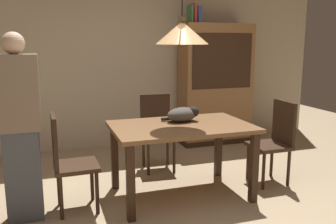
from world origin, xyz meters
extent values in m
plane|color=tan|center=(0.00, 0.00, 0.00)|extent=(10.00, 10.00, 0.00)
cube|color=beige|center=(0.00, 2.65, 1.45)|extent=(6.40, 0.10, 2.90)
cube|color=brown|center=(0.13, 0.57, 0.73)|extent=(1.40, 0.90, 0.04)
cube|color=#382316|center=(-0.49, 0.18, 0.35)|extent=(0.07, 0.07, 0.71)
cube|color=#382316|center=(0.75, 0.18, 0.35)|extent=(0.07, 0.07, 0.71)
cube|color=#382316|center=(-0.49, 0.96, 0.35)|extent=(0.07, 0.07, 0.71)
cube|color=#382316|center=(0.75, 0.96, 0.35)|extent=(0.07, 0.07, 0.71)
cube|color=#382316|center=(0.13, 1.37, 0.43)|extent=(0.43, 0.43, 0.04)
cube|color=#322014|center=(0.14, 1.55, 0.69)|extent=(0.38, 0.06, 0.48)
cylinder|color=#382316|center=(-0.05, 1.23, 0.21)|extent=(0.04, 0.04, 0.41)
cylinder|color=#382316|center=(0.27, 1.20, 0.21)|extent=(0.04, 0.04, 0.41)
cylinder|color=#382316|center=(-0.02, 1.55, 0.21)|extent=(0.04, 0.04, 0.41)
cylinder|color=#382316|center=(0.30, 1.52, 0.21)|extent=(0.04, 0.04, 0.41)
cube|color=#382316|center=(-0.92, 0.57, 0.43)|extent=(0.41, 0.41, 0.04)
cube|color=#322014|center=(-1.10, 0.57, 0.69)|extent=(0.05, 0.38, 0.48)
cylinder|color=#382316|center=(-0.76, 0.42, 0.21)|extent=(0.04, 0.04, 0.41)
cylinder|color=#382316|center=(-0.77, 0.74, 0.21)|extent=(0.04, 0.04, 0.41)
cylinder|color=#382316|center=(-1.08, 0.41, 0.21)|extent=(0.04, 0.04, 0.41)
cylinder|color=#382316|center=(-1.09, 0.73, 0.21)|extent=(0.04, 0.04, 0.41)
cube|color=#382316|center=(1.18, 0.57, 0.43)|extent=(0.40, 0.40, 0.04)
cube|color=#322014|center=(1.36, 0.57, 0.69)|extent=(0.04, 0.38, 0.48)
cylinder|color=#382316|center=(1.02, 0.74, 0.21)|extent=(0.04, 0.04, 0.41)
cylinder|color=#382316|center=(1.01, 0.42, 0.21)|extent=(0.04, 0.04, 0.41)
cylinder|color=#382316|center=(1.34, 0.73, 0.21)|extent=(0.04, 0.04, 0.41)
cylinder|color=#382316|center=(1.33, 0.41, 0.21)|extent=(0.04, 0.04, 0.41)
ellipsoid|color=#4C4742|center=(0.19, 0.72, 0.82)|extent=(0.38, 0.30, 0.15)
sphere|color=black|center=(0.32, 0.70, 0.85)|extent=(0.11, 0.11, 0.11)
cylinder|color=black|center=(0.07, 0.78, 0.78)|extent=(0.18, 0.04, 0.04)
cone|color=#E0A86B|center=(0.13, 0.57, 1.66)|extent=(0.52, 0.52, 0.22)
cylinder|color=#513D23|center=(0.13, 0.57, 1.79)|extent=(0.08, 0.08, 0.04)
cube|color=olive|center=(1.35, 2.32, 0.93)|extent=(1.10, 0.44, 1.85)
cube|color=#382316|center=(1.35, 2.10, 1.29)|extent=(0.97, 0.01, 0.81)
cube|color=#382316|center=(1.35, 2.32, 0.04)|extent=(1.12, 0.45, 0.08)
cube|color=#427A4C|center=(0.91, 2.32, 1.98)|extent=(0.03, 0.20, 0.26)
cube|color=#B73833|center=(0.96, 2.32, 1.99)|extent=(0.04, 0.22, 0.28)
cube|color=#384C93|center=(1.02, 2.32, 1.97)|extent=(0.06, 0.24, 0.24)
cube|color=#4C515B|center=(-1.38, 0.53, 0.41)|extent=(0.30, 0.20, 0.82)
cube|color=#84705B|center=(-1.38, 0.53, 1.15)|extent=(0.36, 0.22, 0.65)
sphere|color=#DBB293|center=(-1.38, 0.53, 1.56)|extent=(0.19, 0.19, 0.19)
camera|label=1|loc=(-1.13, -2.74, 1.57)|focal=38.44mm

